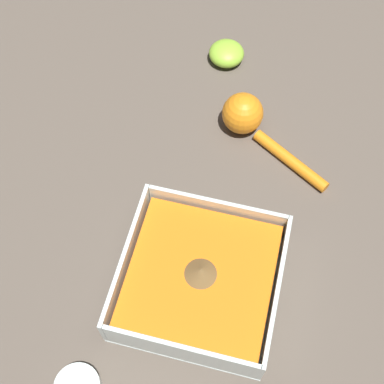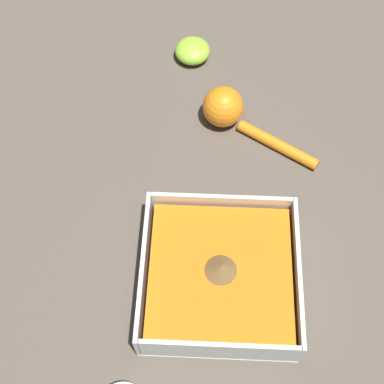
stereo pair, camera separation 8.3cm
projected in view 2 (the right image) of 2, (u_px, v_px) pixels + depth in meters
ground_plane at (219, 293)px, 0.79m from camera, size 4.00×4.00×0.00m
square_dish at (219, 276)px, 0.77m from camera, size 0.22×0.22×0.07m
lemon_squeezer at (231, 112)px, 0.91m from camera, size 0.14×0.20×0.07m
lemon_half at (193, 51)px, 1.00m from camera, size 0.07×0.07×0.04m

